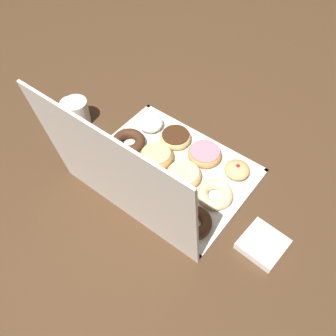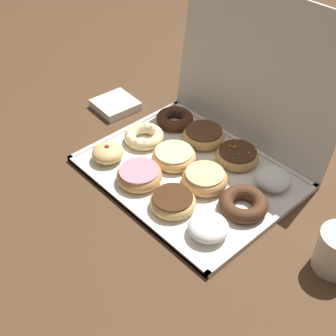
# 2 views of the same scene
# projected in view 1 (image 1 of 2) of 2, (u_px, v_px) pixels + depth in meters

# --- Properties ---
(ground_plane) EXTENTS (3.00, 3.00, 0.00)m
(ground_plane) POSITION_uv_depth(u_px,v_px,m) (170.00, 172.00, 1.23)
(ground_plane) COLOR #4C331E
(donut_box) EXTENTS (0.52, 0.40, 0.01)m
(donut_box) POSITION_uv_depth(u_px,v_px,m) (170.00, 171.00, 1.22)
(donut_box) COLOR silver
(donut_box) RESTS_ON ground
(box_lid_open) EXTENTS (0.52, 0.06, 0.42)m
(box_lid_open) POSITION_uv_depth(u_px,v_px,m) (115.00, 178.00, 0.95)
(box_lid_open) COLOR silver
(box_lid_open) RESTS_ON ground
(jelly_filled_donut_0) EXTENTS (0.08, 0.08, 0.05)m
(jelly_filled_donut_0) POSITION_uv_depth(u_px,v_px,m) (237.00, 170.00, 1.19)
(jelly_filled_donut_0) COLOR #E5B770
(jelly_filled_donut_0) RESTS_ON donut_box
(pink_frosted_donut_1) EXTENTS (0.12, 0.12, 0.04)m
(pink_frosted_donut_1) POSITION_uv_depth(u_px,v_px,m) (205.00, 154.00, 1.24)
(pink_frosted_donut_1) COLOR tan
(pink_frosted_donut_1) RESTS_ON donut_box
(chocolate_frosted_donut_2) EXTENTS (0.11, 0.11, 0.03)m
(chocolate_frosted_donut_2) POSITION_uv_depth(u_px,v_px,m) (176.00, 137.00, 1.29)
(chocolate_frosted_donut_2) COLOR #E5B770
(chocolate_frosted_donut_2) RESTS_ON donut_box
(powdered_filled_donut_3) EXTENTS (0.09, 0.09, 0.04)m
(powdered_filled_donut_3) POSITION_uv_depth(u_px,v_px,m) (150.00, 123.00, 1.33)
(powdered_filled_donut_3) COLOR white
(powdered_filled_donut_3) RESTS_ON donut_box
(cruller_donut_4) EXTENTS (0.11, 0.11, 0.03)m
(cruller_donut_4) POSITION_uv_depth(u_px,v_px,m) (216.00, 194.00, 1.14)
(cruller_donut_4) COLOR beige
(cruller_donut_4) RESTS_ON donut_box
(glazed_ring_donut_5) EXTENTS (0.12, 0.12, 0.04)m
(glazed_ring_donut_5) POSITION_uv_depth(u_px,v_px,m) (183.00, 176.00, 1.18)
(glazed_ring_donut_5) COLOR tan
(glazed_ring_donut_5) RESTS_ON donut_box
(glazed_ring_donut_6) EXTENTS (0.12, 0.12, 0.04)m
(glazed_ring_donut_6) POSITION_uv_depth(u_px,v_px,m) (156.00, 156.00, 1.23)
(glazed_ring_donut_6) COLOR tan
(glazed_ring_donut_6) RESTS_ON donut_box
(chocolate_cake_ring_donut_7) EXTENTS (0.12, 0.12, 0.04)m
(chocolate_cake_ring_donut_7) POSITION_uv_depth(u_px,v_px,m) (129.00, 141.00, 1.28)
(chocolate_cake_ring_donut_7) COLOR #472816
(chocolate_cake_ring_donut_7) RESTS_ON donut_box
(chocolate_cake_ring_donut_8) EXTENTS (0.11, 0.11, 0.03)m
(chocolate_cake_ring_donut_8) POSITION_uv_depth(u_px,v_px,m) (194.00, 222.00, 1.08)
(chocolate_cake_ring_donut_8) COLOR #472816
(chocolate_cake_ring_donut_8) RESTS_ON donut_box
(chocolate_frosted_donut_9) EXTENTS (0.12, 0.12, 0.04)m
(chocolate_frosted_donut_9) POSITION_uv_depth(u_px,v_px,m) (162.00, 201.00, 1.12)
(chocolate_frosted_donut_9) COLOR tan
(chocolate_frosted_donut_9) RESTS_ON donut_box
(sprinkle_donut_10) EXTENTS (0.11, 0.11, 0.04)m
(sprinkle_donut_10) POSITION_uv_depth(u_px,v_px,m) (132.00, 183.00, 1.16)
(sprinkle_donut_10) COLOR tan
(sprinkle_donut_10) RESTS_ON donut_box
(powdered_filled_donut_11) EXTENTS (0.09, 0.09, 0.04)m
(powdered_filled_donut_11) POSITION_uv_depth(u_px,v_px,m) (106.00, 162.00, 1.21)
(powdered_filled_donut_11) COLOR white
(powdered_filled_donut_11) RESTS_ON donut_box
(coffee_mug) EXTENTS (0.11, 0.09, 0.10)m
(coffee_mug) POSITION_uv_depth(u_px,v_px,m) (76.00, 111.00, 1.34)
(coffee_mug) COLOR white
(coffee_mug) RESTS_ON ground
(napkin_stack) EXTENTS (0.13, 0.13, 0.03)m
(napkin_stack) POSITION_uv_depth(u_px,v_px,m) (263.00, 244.00, 1.05)
(napkin_stack) COLOR white
(napkin_stack) RESTS_ON ground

